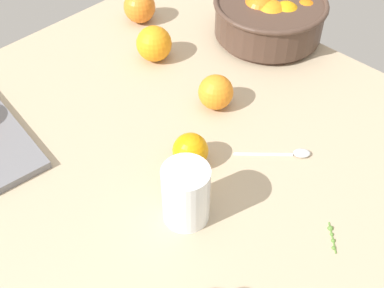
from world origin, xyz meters
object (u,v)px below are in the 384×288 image
juice_glass (186,196)px  loose_orange_0 (216,92)px  spoon (285,153)px  fruit_bowl (270,16)px  loose_orange_1 (190,151)px  loose_orange_3 (154,44)px  loose_orange_2 (140,7)px

juice_glass → loose_orange_0: size_ratio=1.54×
spoon → fruit_bowl: bearing=132.8°
loose_orange_1 → spoon: loose_orange_1 is taller
loose_orange_1 → juice_glass: bearing=-49.0°
loose_orange_0 → spoon: (18.74, -1.17, -3.15)cm
loose_orange_1 → loose_orange_0: bearing=116.7°
fruit_bowl → loose_orange_0: bearing=-73.8°
loose_orange_3 → loose_orange_1: bearing=-31.4°
loose_orange_0 → spoon: size_ratio=0.63×
fruit_bowl → loose_orange_2: size_ratio=3.36×
loose_orange_1 → loose_orange_3: (-28.55, 17.42, 0.77)cm
fruit_bowl → juice_glass: 56.55cm
fruit_bowl → loose_orange_0: size_ratio=3.71×
loose_orange_0 → loose_orange_1: 16.75cm
juice_glass → spoon: (3.52, 22.63, -4.63)cm
loose_orange_0 → spoon: 19.04cm
loose_orange_0 → loose_orange_3: bearing=173.3°
fruit_bowl → spoon: (26.79, -28.91, -5.07)cm
juice_glass → loose_orange_0: bearing=122.6°
loose_orange_2 → juice_glass: bearing=-34.4°
fruit_bowl → juice_glass: bearing=-65.7°
loose_orange_0 → loose_orange_2: 37.05cm
juice_glass → loose_orange_0: (-15.22, 23.81, -1.47)cm
fruit_bowl → loose_orange_2: 32.23cm
loose_orange_0 → loose_orange_3: loose_orange_3 is taller
loose_orange_1 → loose_orange_2: (-42.96, 25.78, 0.70)cm
fruit_bowl → loose_orange_2: (-27.39, -16.92, -1.55)cm
fruit_bowl → spoon: size_ratio=2.34×
loose_orange_0 → spoon: bearing=-3.6°
spoon → loose_orange_1: bearing=-129.1°
fruit_bowl → loose_orange_3: (-12.98, -25.28, -1.48)cm
fruit_bowl → loose_orange_1: (15.57, -42.70, -2.25)cm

